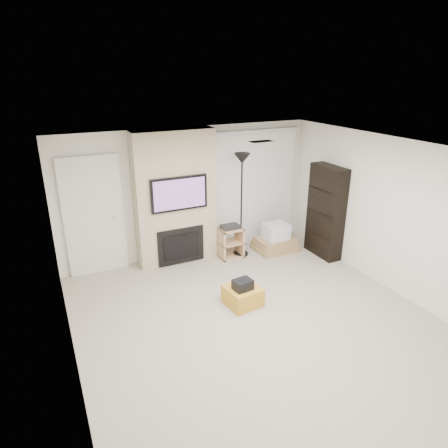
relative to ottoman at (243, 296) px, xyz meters
name	(u,v)px	position (x,y,z in m)	size (l,w,h in m)	color
floor	(260,324)	(-0.03, -0.59, -0.15)	(5.00, 5.50, 0.00)	#AA9D8A
ceiling	(266,153)	(-0.03, -0.59, 2.35)	(5.00, 5.50, 0.00)	white
wall_back	(189,193)	(-0.03, 2.16, 1.10)	(5.00, 2.50, 0.00)	silver
wall_front	(448,380)	(-0.03, -3.34, 1.10)	(5.00, 2.50, 0.00)	silver
wall_left	(65,287)	(-2.53, -0.59, 1.10)	(5.50, 2.50, 0.00)	silver
wall_right	(398,218)	(2.47, -0.59, 1.10)	(5.50, 2.50, 0.00)	silver
hvac_vent	(261,141)	(0.37, 0.21, 2.35)	(0.35, 0.18, 0.01)	silver
ottoman	(243,296)	(0.00, 0.00, 0.00)	(0.50, 0.50, 0.30)	gold
black_bag	(243,285)	(-0.02, -0.04, 0.23)	(0.28, 0.22, 0.16)	black
fireplace_wall	(175,199)	(-0.38, 1.95, 1.09)	(1.50, 0.47, 2.50)	tan
entry_door	(94,217)	(-1.83, 2.13, 0.90)	(1.02, 0.11, 2.14)	silver
vertical_blinds	(254,184)	(1.37, 2.11, 1.12)	(1.98, 0.10, 2.37)	silver
floor_lamp	(242,176)	(0.83, 1.63, 1.45)	(0.30, 0.30, 2.04)	black
av_stand	(230,240)	(0.60, 1.64, 0.20)	(0.45, 0.38, 0.66)	tan
box_stack	(275,240)	(1.58, 1.52, 0.06)	(0.84, 0.64, 0.56)	#A68253
bookshelf	(326,212)	(2.31, 0.94, 0.75)	(0.30, 0.80, 1.80)	black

